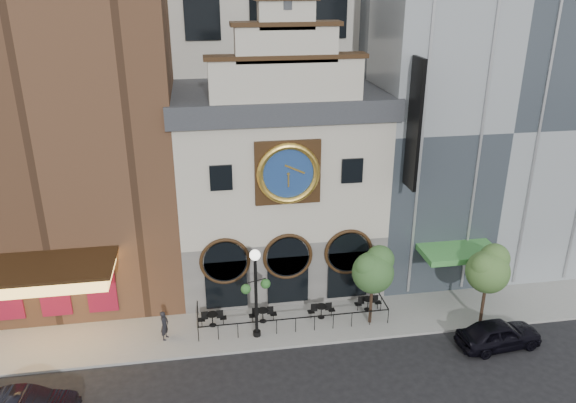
{
  "coord_description": "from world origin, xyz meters",
  "views": [
    {
      "loc": [
        -4.6,
        -24.41,
        18.5
      ],
      "look_at": [
        0.35,
        6.0,
        6.0
      ],
      "focal_mm": 35.0,
      "sensor_mm": 36.0,
      "label": 1
    }
  ],
  "objects_px": {
    "bistro_1": "(263,315)",
    "tree_left": "(374,269)",
    "pedestrian": "(165,325)",
    "lamppost": "(256,284)",
    "bistro_0": "(212,318)",
    "tree_right": "(489,268)",
    "bistro_3": "(368,303)",
    "car_right": "(499,334)",
    "bistro_2": "(321,311)"
  },
  "relations": [
    {
      "from": "bistro_0",
      "to": "bistro_3",
      "type": "bearing_deg",
      "value": 0.88
    },
    {
      "from": "bistro_1",
      "to": "tree_right",
      "type": "bearing_deg",
      "value": -9.62
    },
    {
      "from": "car_right",
      "to": "pedestrian",
      "type": "distance_m",
      "value": 17.87
    },
    {
      "from": "pedestrian",
      "to": "bistro_1",
      "type": "bearing_deg",
      "value": -60.56
    },
    {
      "from": "bistro_0",
      "to": "pedestrian",
      "type": "distance_m",
      "value": 2.72
    },
    {
      "from": "bistro_2",
      "to": "car_right",
      "type": "height_order",
      "value": "car_right"
    },
    {
      "from": "pedestrian",
      "to": "car_right",
      "type": "bearing_deg",
      "value": -79.17
    },
    {
      "from": "bistro_3",
      "to": "pedestrian",
      "type": "relative_size",
      "value": 0.93
    },
    {
      "from": "bistro_0",
      "to": "bistro_3",
      "type": "xyz_separation_m",
      "value": [
        9.07,
        0.14,
        0.0
      ]
    },
    {
      "from": "tree_left",
      "to": "tree_right",
      "type": "bearing_deg",
      "value": -10.04
    },
    {
      "from": "bistro_0",
      "to": "bistro_1",
      "type": "height_order",
      "value": "same"
    },
    {
      "from": "bistro_1",
      "to": "pedestrian",
      "type": "bearing_deg",
      "value": -172.15
    },
    {
      "from": "bistro_0",
      "to": "tree_right",
      "type": "height_order",
      "value": "tree_right"
    },
    {
      "from": "bistro_1",
      "to": "bistro_3",
      "type": "relative_size",
      "value": 1.0
    },
    {
      "from": "pedestrian",
      "to": "lamppost",
      "type": "distance_m",
      "value": 5.5
    },
    {
      "from": "lamppost",
      "to": "tree_left",
      "type": "bearing_deg",
      "value": -16.43
    },
    {
      "from": "car_right",
      "to": "tree_right",
      "type": "xyz_separation_m",
      "value": [
        0.06,
        2.01,
        2.86
      ]
    },
    {
      "from": "bistro_2",
      "to": "bistro_3",
      "type": "height_order",
      "value": "same"
    },
    {
      "from": "pedestrian",
      "to": "lamppost",
      "type": "xyz_separation_m",
      "value": [
        4.92,
        -0.52,
        2.39
      ]
    },
    {
      "from": "bistro_1",
      "to": "car_right",
      "type": "height_order",
      "value": "car_right"
    },
    {
      "from": "bistro_2",
      "to": "bistro_3",
      "type": "relative_size",
      "value": 1.0
    },
    {
      "from": "lamppost",
      "to": "bistro_2",
      "type": "bearing_deg",
      "value": -2.54
    },
    {
      "from": "bistro_2",
      "to": "tree_left",
      "type": "height_order",
      "value": "tree_left"
    },
    {
      "from": "bistro_2",
      "to": "lamppost",
      "type": "height_order",
      "value": "lamppost"
    },
    {
      "from": "tree_right",
      "to": "pedestrian",
      "type": "bearing_deg",
      "value": 175.71
    },
    {
      "from": "bistro_2",
      "to": "car_right",
      "type": "bearing_deg",
      "value": -24.2
    },
    {
      "from": "bistro_1",
      "to": "tree_left",
      "type": "bearing_deg",
      "value": -9.19
    },
    {
      "from": "pedestrian",
      "to": "bistro_0",
      "type": "bearing_deg",
      "value": -50.89
    },
    {
      "from": "lamppost",
      "to": "tree_left",
      "type": "height_order",
      "value": "lamppost"
    },
    {
      "from": "pedestrian",
      "to": "tree_left",
      "type": "relative_size",
      "value": 0.37
    },
    {
      "from": "pedestrian",
      "to": "lamppost",
      "type": "relative_size",
      "value": 0.32
    },
    {
      "from": "bistro_1",
      "to": "tree_left",
      "type": "relative_size",
      "value": 0.34
    },
    {
      "from": "bistro_3",
      "to": "pedestrian",
      "type": "bearing_deg",
      "value": -175.33
    },
    {
      "from": "tree_left",
      "to": "pedestrian",
      "type": "bearing_deg",
      "value": 178.85
    },
    {
      "from": "car_right",
      "to": "bistro_0",
      "type": "bearing_deg",
      "value": 68.96
    },
    {
      "from": "bistro_0",
      "to": "pedestrian",
      "type": "bearing_deg",
      "value": -162.48
    },
    {
      "from": "tree_right",
      "to": "bistro_0",
      "type": "bearing_deg",
      "value": 171.93
    },
    {
      "from": "bistro_3",
      "to": "tree_right",
      "type": "height_order",
      "value": "tree_right"
    },
    {
      "from": "tree_right",
      "to": "tree_left",
      "type": "bearing_deg",
      "value": 169.96
    },
    {
      "from": "bistro_2",
      "to": "lamppost",
      "type": "bearing_deg",
      "value": -163.57
    },
    {
      "from": "bistro_0",
      "to": "bistro_1",
      "type": "xyz_separation_m",
      "value": [
        2.84,
        -0.07,
        0.0
      ]
    },
    {
      "from": "lamppost",
      "to": "tree_left",
      "type": "distance_m",
      "value": 6.53
    },
    {
      "from": "bistro_3",
      "to": "car_right",
      "type": "relative_size",
      "value": 0.35
    },
    {
      "from": "pedestrian",
      "to": "tree_right",
      "type": "height_order",
      "value": "tree_right"
    },
    {
      "from": "bistro_2",
      "to": "bistro_3",
      "type": "xyz_separation_m",
      "value": [
        2.88,
        0.34,
        0.0
      ]
    },
    {
      "from": "bistro_1",
      "to": "lamppost",
      "type": "relative_size",
      "value": 0.3
    },
    {
      "from": "bistro_1",
      "to": "bistro_3",
      "type": "xyz_separation_m",
      "value": [
        6.23,
        0.2,
        0.0
      ]
    },
    {
      "from": "lamppost",
      "to": "bistro_3",
      "type": "bearing_deg",
      "value": -6.62
    },
    {
      "from": "tree_right",
      "to": "bistro_1",
      "type": "bearing_deg",
      "value": 170.38
    },
    {
      "from": "car_right",
      "to": "pedestrian",
      "type": "height_order",
      "value": "pedestrian"
    }
  ]
}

